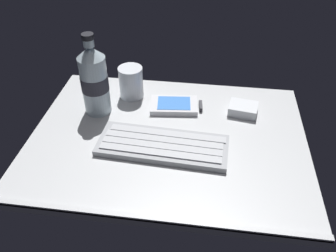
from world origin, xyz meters
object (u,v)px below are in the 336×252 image
at_px(juice_cup, 131,83).
at_px(charger_block, 243,109).
at_px(water_bottle, 94,80).
at_px(handheld_device, 176,105).
at_px(keyboard, 163,145).

relative_size(juice_cup, charger_block, 1.21).
distance_m(juice_cup, charger_block, 0.30).
xyz_separation_m(juice_cup, water_bottle, (-0.07, -0.08, 0.05)).
bearing_deg(handheld_device, charger_block, 0.40).
xyz_separation_m(handheld_device, water_bottle, (-0.20, -0.04, 0.08)).
height_order(handheld_device, juice_cup, juice_cup).
bearing_deg(water_bottle, handheld_device, 10.85).
height_order(keyboard, water_bottle, water_bottle).
height_order(juice_cup, water_bottle, water_bottle).
xyz_separation_m(keyboard, charger_block, (0.18, 0.16, 0.00)).
height_order(keyboard, charger_block, charger_block).
xyz_separation_m(keyboard, juice_cup, (-0.11, 0.20, 0.03)).
height_order(keyboard, juice_cup, juice_cup).
xyz_separation_m(handheld_device, juice_cup, (-0.13, 0.04, 0.03)).
xyz_separation_m(water_bottle, charger_block, (0.37, 0.04, -0.08)).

